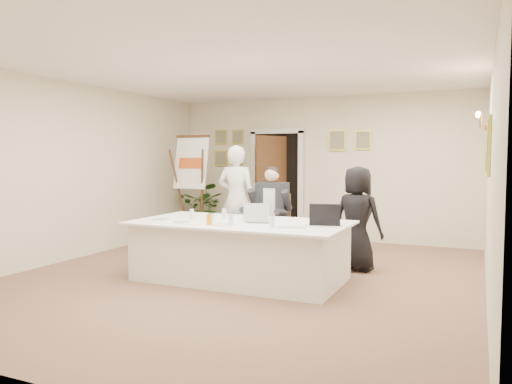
{
  "coord_description": "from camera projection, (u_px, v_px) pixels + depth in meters",
  "views": [
    {
      "loc": [
        2.89,
        -6.01,
        1.62
      ],
      "look_at": [
        -0.08,
        0.6,
        1.12
      ],
      "focal_mm": 35.0,
      "sensor_mm": 36.0,
      "label": 1
    }
  ],
  "objects": [
    {
      "name": "wall_left",
      "position": [
        73.0,
        171.0,
        7.9
      ],
      "size": [
        0.1,
        7.0,
        2.8
      ],
      "primitive_type": "cube",
      "color": "#F3EBCD",
      "rests_on": "floor"
    },
    {
      "name": "pictures_right_wall",
      "position": [
        487.0,
        147.0,
        6.52
      ],
      "size": [
        0.06,
        2.2,
        0.8
      ],
      "primitive_type": null,
      "color": "gold",
      "rests_on": "wall_right"
    },
    {
      "name": "pictures_back_wall",
      "position": [
        282.0,
        146.0,
        10.12
      ],
      "size": [
        3.4,
        0.06,
        0.8
      ],
      "primitive_type": null,
      "color": "gold",
      "rests_on": "wall_back"
    },
    {
      "name": "plate_near",
      "position": [
        221.0,
        225.0,
        6.21
      ],
      "size": [
        0.27,
        0.27,
        0.01
      ],
      "primitive_type": "cylinder",
      "rotation": [
        0.0,
        0.0,
        0.24
      ],
      "color": "white",
      "rests_on": "conference_table"
    },
    {
      "name": "ceiling",
      "position": [
        243.0,
        68.0,
        6.57
      ],
      "size": [
        6.0,
        7.0,
        0.02
      ],
      "primitive_type": "cube",
      "color": "white",
      "rests_on": "wall_back"
    },
    {
      "name": "plate_mid",
      "position": [
        181.0,
        222.0,
        6.45
      ],
      "size": [
        0.23,
        0.23,
        0.01
      ],
      "primitive_type": "cylinder",
      "rotation": [
        0.0,
        0.0,
        -0.02
      ],
      "color": "white",
      "rests_on": "conference_table"
    },
    {
      "name": "steel_jug",
      "position": [
        211.0,
        217.0,
        6.58
      ],
      "size": [
        0.1,
        0.1,
        0.11
      ],
      "primitive_type": "cylinder",
      "rotation": [
        0.0,
        0.0,
        -0.04
      ],
      "color": "silver",
      "rests_on": "conference_table"
    },
    {
      "name": "potted_palm",
      "position": [
        204.0,
        208.0,
        10.59
      ],
      "size": [
        1.08,
        0.96,
        1.1
      ],
      "primitive_type": "imported",
      "rotation": [
        0.0,
        0.0,
        0.11
      ],
      "color": "#295B1E",
      "rests_on": "floor"
    },
    {
      "name": "wall_back",
      "position": [
        320.0,
        168.0,
        9.85
      ],
      "size": [
        6.0,
        0.1,
        2.8
      ],
      "primitive_type": "cube",
      "color": "#F3EBCD",
      "rests_on": "floor"
    },
    {
      "name": "glass_c",
      "position": [
        272.0,
        222.0,
        6.01
      ],
      "size": [
        0.07,
        0.07,
        0.14
      ],
      "primitive_type": "cylinder",
      "rotation": [
        0.0,
        0.0,
        0.14
      ],
      "color": "silver",
      "rests_on": "conference_table"
    },
    {
      "name": "conference_table",
      "position": [
        241.0,
        250.0,
        6.59
      ],
      "size": [
        2.82,
        1.5,
        0.78
      ],
      "color": "white",
      "rests_on": "floor"
    },
    {
      "name": "standing_man",
      "position": [
        236.0,
        199.0,
        8.53
      ],
      "size": [
        0.71,
        0.51,
        1.82
      ],
      "primitive_type": "imported",
      "rotation": [
        0.0,
        0.0,
        3.25
      ],
      "color": "white",
      "rests_on": "floor"
    },
    {
      "name": "plate_left",
      "position": [
        161.0,
        220.0,
        6.7
      ],
      "size": [
        0.27,
        0.27,
        0.01
      ],
      "primitive_type": "cylinder",
      "rotation": [
        0.0,
        0.0,
        -0.12
      ],
      "color": "white",
      "rests_on": "conference_table"
    },
    {
      "name": "oj_glass",
      "position": [
        209.0,
        220.0,
        6.24
      ],
      "size": [
        0.09,
        0.09,
        0.13
      ],
      "primitive_type": "cylinder",
      "rotation": [
        0.0,
        0.0,
        0.35
      ],
      "color": "orange",
      "rests_on": "conference_table"
    },
    {
      "name": "standing_woman",
      "position": [
        357.0,
        218.0,
        7.13
      ],
      "size": [
        0.82,
        0.64,
        1.49
      ],
      "primitive_type": "imported",
      "rotation": [
        0.0,
        0.0,
        2.9
      ],
      "color": "black",
      "rests_on": "floor"
    },
    {
      "name": "flip_chart",
      "position": [
        194.0,
        194.0,
        9.58
      ],
      "size": [
        0.7,
        0.45,
        2.0
      ],
      "color": "#362011",
      "rests_on": "floor"
    },
    {
      "name": "doorway",
      "position": [
        275.0,
        186.0,
        10.08
      ],
      "size": [
        1.14,
        0.86,
        2.2
      ],
      "color": "black",
      "rests_on": "floor"
    },
    {
      "name": "wall_front",
      "position": [
        27.0,
        189.0,
        3.48
      ],
      "size": [
        6.0,
        0.1,
        2.8
      ],
      "primitive_type": "cube",
      "color": "#F3EBCD",
      "rests_on": "floor"
    },
    {
      "name": "wall_right",
      "position": [
        491.0,
        178.0,
        5.44
      ],
      "size": [
        0.1,
        7.0,
        2.8
      ],
      "primitive_type": "cube",
      "color": "#F3EBCD",
      "rests_on": "floor"
    },
    {
      "name": "paper_stack",
      "position": [
        292.0,
        226.0,
        6.03
      ],
      "size": [
        0.38,
        0.31,
        0.03
      ],
      "primitive_type": "cube",
      "rotation": [
        0.0,
        0.0,
        0.31
      ],
      "color": "white",
      "rests_on": "conference_table"
    },
    {
      "name": "seated_man",
      "position": [
        271.0,
        214.0,
        7.69
      ],
      "size": [
        0.76,
        0.8,
        1.5
      ],
      "primitive_type": null,
      "rotation": [
        0.0,
        0.0,
        -0.19
      ],
      "color": "black",
      "rests_on": "floor"
    },
    {
      "name": "laptop",
      "position": [
        260.0,
        212.0,
        6.5
      ],
      "size": [
        0.41,
        0.42,
        0.28
      ],
      "primitive_type": null,
      "rotation": [
        0.0,
        0.0,
        0.26
      ],
      "color": "#B7BABC",
      "rests_on": "conference_table"
    },
    {
      "name": "wall_sconce",
      "position": [
        482.0,
        121.0,
        6.53
      ],
      "size": [
        0.2,
        0.3,
        0.24
      ],
      "primitive_type": null,
      "color": "#BD723C",
      "rests_on": "wall_right"
    },
    {
      "name": "laptop_bag",
      "position": [
        325.0,
        215.0,
        6.2
      ],
      "size": [
        0.39,
        0.19,
        0.27
      ],
      "primitive_type": "cube",
      "rotation": [
        0.0,
        0.0,
        0.24
      ],
      "color": "black",
      "rests_on": "conference_table"
    },
    {
      "name": "glass_a",
      "position": [
        192.0,
        214.0,
        6.8
      ],
      "size": [
        0.06,
        0.06,
        0.14
      ],
      "primitive_type": "cylinder",
      "rotation": [
        0.0,
        0.0,
        0.04
      ],
      "color": "silver",
      "rests_on": "conference_table"
    },
    {
      "name": "glass_d",
      "position": [
        224.0,
        213.0,
        6.89
      ],
      "size": [
        0.08,
        0.08,
        0.14
      ],
      "primitive_type": "cylinder",
      "rotation": [
        0.0,
        0.0,
        0.3
      ],
      "color": "silver",
      "rests_on": "conference_table"
    },
    {
      "name": "floor",
      "position": [
        243.0,
        277.0,
        6.77
      ],
      "size": [
        7.0,
        7.0,
        0.0
      ],
      "primitive_type": "plane",
      "color": "brown",
      "rests_on": "ground"
    },
    {
      "name": "glass_b",
      "position": [
        231.0,
        220.0,
        6.17
      ],
      "size": [
        0.08,
        0.08,
        0.14
      ],
      "primitive_type": "cylinder",
      "rotation": [
        0.0,
        0.0,
        -0.29
      ],
      "color": "silver",
      "rests_on": "conference_table"
    }
  ]
}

